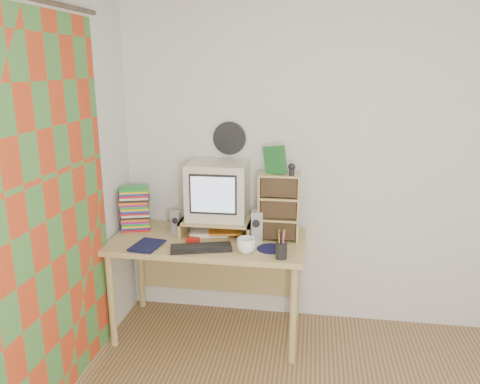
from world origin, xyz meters
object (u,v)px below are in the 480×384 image
(keyboard, at_px, (201,248))
(dvd_stack, at_px, (135,210))
(crt_monitor, at_px, (218,190))
(cd_rack, at_px, (279,207))
(desk, at_px, (210,253))
(diary, at_px, (135,243))
(mug, at_px, (246,245))

(keyboard, relative_size, dvd_stack, 1.39)
(crt_monitor, distance_m, cd_rack, 0.47)
(desk, distance_m, dvd_stack, 0.65)
(desk, xyz_separation_m, diary, (-0.47, -0.27, 0.16))
(dvd_stack, bearing_deg, keyboard, -46.73)
(crt_monitor, height_order, dvd_stack, crt_monitor)
(crt_monitor, height_order, cd_rack, crt_monitor)
(diary, bearing_deg, dvd_stack, 118.40)
(cd_rack, bearing_deg, desk, -178.66)
(dvd_stack, xyz_separation_m, mug, (0.90, -0.33, -0.10))
(dvd_stack, relative_size, cd_rack, 0.62)
(crt_monitor, relative_size, dvd_stack, 1.46)
(keyboard, distance_m, mug, 0.31)
(crt_monitor, relative_size, cd_rack, 0.90)
(mug, bearing_deg, dvd_stack, 159.71)
(crt_monitor, bearing_deg, keyboard, -97.81)
(crt_monitor, distance_m, mug, 0.53)
(mug, height_order, diary, mug)
(keyboard, relative_size, mug, 3.16)
(desk, height_order, mug, mug)
(diary, bearing_deg, mug, 7.74)
(crt_monitor, distance_m, diary, 0.70)
(crt_monitor, bearing_deg, mug, -55.08)
(desk, relative_size, dvd_stack, 4.71)
(crt_monitor, bearing_deg, desk, -119.51)
(mug, distance_m, diary, 0.78)
(dvd_stack, bearing_deg, cd_rack, -19.32)
(keyboard, xyz_separation_m, mug, (0.31, 0.00, 0.04))
(dvd_stack, distance_m, diary, 0.37)
(crt_monitor, xyz_separation_m, diary, (-0.51, -0.36, -0.30))
(desk, bearing_deg, keyboard, -89.31)
(keyboard, distance_m, diary, 0.47)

